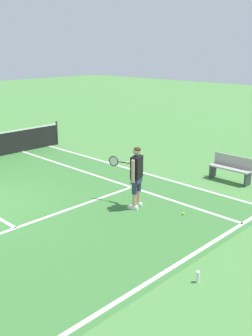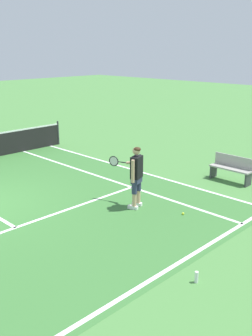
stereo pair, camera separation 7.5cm
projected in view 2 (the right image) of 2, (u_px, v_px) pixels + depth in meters
line_baseline at (127, 294)px, 6.99m from camera, size 10.98×0.10×0.01m
line_service at (15, 228)px, 9.58m from camera, size 8.23×0.10×0.01m
line_singles_right at (105, 178)px, 13.23m from camera, size 0.10×10.25×0.01m
line_doubles_right at (133, 170)px, 14.17m from camera, size 0.10×10.25×0.01m
tennis_player at (136, 173)px, 10.55m from camera, size 0.58×1.22×1.71m
tennis_ball_near_feet at (183, 214)px, 10.32m from camera, size 0.07×0.07×0.07m
courtside_bench at (232, 168)px, 12.81m from camera, size 0.40×1.40×0.85m
water_bottle at (196, 277)px, 7.31m from camera, size 0.07×0.07×0.23m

